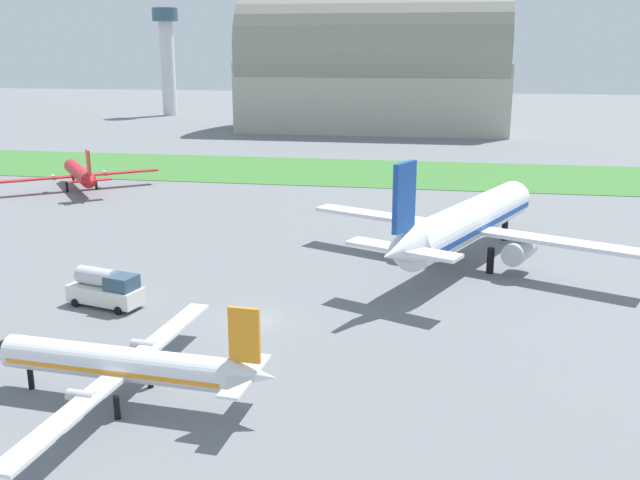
% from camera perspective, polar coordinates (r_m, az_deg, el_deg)
% --- Properties ---
extents(ground_plane, '(600.00, 600.00, 0.00)m').
position_cam_1_polar(ground_plane, '(57.62, -5.31, -6.44)').
color(ground_plane, slate).
extents(grass_taxiway_strip, '(360.00, 28.00, 0.08)m').
position_cam_1_polar(grass_taxiway_strip, '(125.04, 3.19, 5.46)').
color(grass_taxiway_strip, '#3D7533').
rests_on(grass_taxiway_strip, ground_plane).
extents(airplane_taxiing_turboprop, '(19.79, 17.59, 7.15)m').
position_cam_1_polar(airplane_taxiing_turboprop, '(114.77, -18.71, 5.10)').
color(airplane_taxiing_turboprop, red).
rests_on(airplane_taxiing_turboprop, ground_plane).
extents(airplane_foreground_turboprop, '(19.75, 23.05, 6.90)m').
position_cam_1_polar(airplane_foreground_turboprop, '(45.64, -15.54, -9.53)').
color(airplane_foreground_turboprop, white).
rests_on(airplane_foreground_turboprop, ground_plane).
extents(airplane_midfield_jet, '(32.55, 32.38, 12.22)m').
position_cam_1_polar(airplane_midfield_jet, '(71.91, 11.67, 1.39)').
color(airplane_midfield_jet, white).
rests_on(airplane_midfield_jet, ground_plane).
extents(fuel_truck_midfield, '(6.89, 3.93, 3.29)m').
position_cam_1_polar(fuel_truck_midfield, '(62.52, -16.79, -3.74)').
color(fuel_truck_midfield, white).
rests_on(fuel_truck_midfield, ground_plane).
extents(hangar_distant, '(67.99, 31.01, 35.88)m').
position_cam_1_polar(hangar_distant, '(189.28, 4.36, 13.72)').
color(hangar_distant, '#B2AD9E').
rests_on(hangar_distant, ground_plane).
extents(control_tower, '(8.00, 8.00, 32.90)m').
position_cam_1_polar(control_tower, '(235.79, -12.17, 14.51)').
color(control_tower, silver).
rests_on(control_tower, ground_plane).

